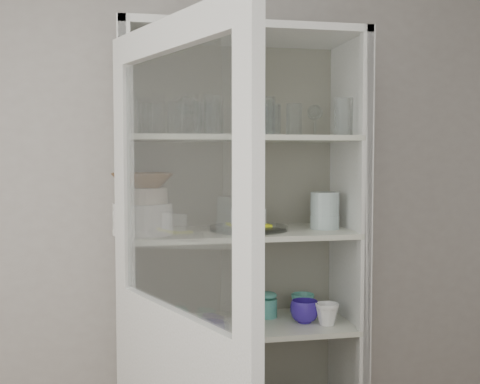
{
  "coord_description": "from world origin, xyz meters",
  "views": [
    {
      "loc": [
        -0.29,
        -1.22,
        1.58
      ],
      "look_at": [
        0.2,
        1.27,
        1.42
      ],
      "focal_mm": 45.0,
      "sensor_mm": 36.0,
      "label": 1
    }
  ],
  "objects_px": {
    "goblet_0": "(187,114)",
    "yellow_trivet": "(249,225)",
    "plate_stack_back": "(144,217)",
    "mug_teal": "(303,304)",
    "mug_blue": "(304,311)",
    "white_canister": "(143,312)",
    "white_ramekin": "(249,216)",
    "teal_jar": "(268,306)",
    "goblet_1": "(239,119)",
    "goblet_2": "(261,119)",
    "cream_bowl": "(143,195)",
    "terracotta_bowl": "(143,180)",
    "pantry_cabinet": "(237,301)",
    "measuring_cups": "(212,325)",
    "glass_platter": "(249,228)",
    "grey_bowl_stack": "(325,211)",
    "mug_white": "(327,314)",
    "goblet_3": "(315,120)",
    "cupboard_door": "(176,380)",
    "plate_stack_front": "(143,219)"
  },
  "relations": [
    {
      "from": "goblet_3",
      "to": "terracotta_bowl",
      "type": "relative_size",
      "value": 0.65
    },
    {
      "from": "glass_platter",
      "to": "grey_bowl_stack",
      "type": "distance_m",
      "value": 0.34
    },
    {
      "from": "mug_white",
      "to": "measuring_cups",
      "type": "xyz_separation_m",
      "value": [
        -0.49,
        0.03,
        -0.03
      ]
    },
    {
      "from": "plate_stack_front",
      "to": "white_canister",
      "type": "height_order",
      "value": "plate_stack_front"
    },
    {
      "from": "goblet_1",
      "to": "goblet_2",
      "type": "distance_m",
      "value": 0.1
    },
    {
      "from": "pantry_cabinet",
      "to": "goblet_2",
      "type": "height_order",
      "value": "pantry_cabinet"
    },
    {
      "from": "mug_blue",
      "to": "white_canister",
      "type": "height_order",
      "value": "white_canister"
    },
    {
      "from": "goblet_2",
      "to": "terracotta_bowl",
      "type": "distance_m",
      "value": 0.6
    },
    {
      "from": "white_ramekin",
      "to": "plate_stack_back",
      "type": "bearing_deg",
      "value": 167.22
    },
    {
      "from": "goblet_2",
      "to": "terracotta_bowl",
      "type": "height_order",
      "value": "goblet_2"
    },
    {
      "from": "yellow_trivet",
      "to": "white_ramekin",
      "type": "height_order",
      "value": "white_ramekin"
    },
    {
      "from": "mug_teal",
      "to": "teal_jar",
      "type": "xyz_separation_m",
      "value": [
        -0.16,
        -0.01,
        0.0
      ]
    },
    {
      "from": "pantry_cabinet",
      "to": "plate_stack_front",
      "type": "distance_m",
      "value": 0.57
    },
    {
      "from": "goblet_3",
      "to": "white_canister",
      "type": "distance_m",
      "value": 1.14
    },
    {
      "from": "terracotta_bowl",
      "to": "white_ramekin",
      "type": "height_order",
      "value": "terracotta_bowl"
    },
    {
      "from": "pantry_cabinet",
      "to": "teal_jar",
      "type": "relative_size",
      "value": 21.14
    },
    {
      "from": "plate_stack_front",
      "to": "terracotta_bowl",
      "type": "bearing_deg",
      "value": 180.0
    },
    {
      "from": "goblet_1",
      "to": "goblet_2",
      "type": "relative_size",
      "value": 1.01
    },
    {
      "from": "goblet_0",
      "to": "yellow_trivet",
      "type": "bearing_deg",
      "value": -17.62
    },
    {
      "from": "pantry_cabinet",
      "to": "white_ramekin",
      "type": "bearing_deg",
      "value": -64.88
    },
    {
      "from": "goblet_0",
      "to": "grey_bowl_stack",
      "type": "height_order",
      "value": "goblet_0"
    },
    {
      "from": "terracotta_bowl",
      "to": "measuring_cups",
      "type": "bearing_deg",
      "value": -7.12
    },
    {
      "from": "goblet_2",
      "to": "cream_bowl",
      "type": "distance_m",
      "value": 0.63
    },
    {
      "from": "yellow_trivet",
      "to": "mug_blue",
      "type": "xyz_separation_m",
      "value": [
        0.24,
        -0.04,
        -0.38
      ]
    },
    {
      "from": "mug_white",
      "to": "white_canister",
      "type": "distance_m",
      "value": 0.78
    },
    {
      "from": "mug_blue",
      "to": "teal_jar",
      "type": "bearing_deg",
      "value": 130.41
    },
    {
      "from": "goblet_1",
      "to": "measuring_cups",
      "type": "distance_m",
      "value": 0.9
    },
    {
      "from": "plate_stack_front",
      "to": "mug_white",
      "type": "relative_size",
      "value": 2.39
    },
    {
      "from": "plate_stack_front",
      "to": "grey_bowl_stack",
      "type": "height_order",
      "value": "grey_bowl_stack"
    },
    {
      "from": "pantry_cabinet",
      "to": "mug_teal",
      "type": "distance_m",
      "value": 0.3
    },
    {
      "from": "cupboard_door",
      "to": "plate_stack_back",
      "type": "relative_size",
      "value": 10.27
    },
    {
      "from": "cream_bowl",
      "to": "white_ramekin",
      "type": "bearing_deg",
      "value": 4.41
    },
    {
      "from": "goblet_2",
      "to": "grey_bowl_stack",
      "type": "bearing_deg",
      "value": -24.55
    },
    {
      "from": "plate_stack_front",
      "to": "cream_bowl",
      "type": "bearing_deg",
      "value": 0.0
    },
    {
      "from": "yellow_trivet",
      "to": "mug_teal",
      "type": "distance_m",
      "value": 0.47
    },
    {
      "from": "mug_blue",
      "to": "mug_white",
      "type": "height_order",
      "value": "mug_blue"
    },
    {
      "from": "goblet_1",
      "to": "goblet_3",
      "type": "xyz_separation_m",
      "value": [
        0.35,
        0.01,
        0.0
      ]
    },
    {
      "from": "goblet_3",
      "to": "plate_stack_back",
      "type": "relative_size",
      "value": 0.83
    },
    {
      "from": "plate_stack_back",
      "to": "mug_teal",
      "type": "bearing_deg",
      "value": -1.68
    },
    {
      "from": "goblet_3",
      "to": "measuring_cups",
      "type": "distance_m",
      "value": 1.02
    },
    {
      "from": "goblet_1",
      "to": "plate_stack_back",
      "type": "xyz_separation_m",
      "value": [
        -0.42,
        -0.03,
        -0.42
      ]
    },
    {
      "from": "plate_stack_back",
      "to": "teal_jar",
      "type": "relative_size",
      "value": 1.96
    },
    {
      "from": "goblet_2",
      "to": "measuring_cups",
      "type": "xyz_separation_m",
      "value": [
        -0.25,
        -0.18,
        -0.86
      ]
    },
    {
      "from": "measuring_cups",
      "to": "white_canister",
      "type": "bearing_deg",
      "value": 158.49
    },
    {
      "from": "cupboard_door",
      "to": "white_canister",
      "type": "distance_m",
      "value": 0.68
    },
    {
      "from": "goblet_3",
      "to": "terracotta_bowl",
      "type": "height_order",
      "value": "goblet_3"
    },
    {
      "from": "cream_bowl",
      "to": "terracotta_bowl",
      "type": "height_order",
      "value": "terracotta_bowl"
    },
    {
      "from": "pantry_cabinet",
      "to": "mug_white",
      "type": "bearing_deg",
      "value": -25.65
    },
    {
      "from": "mug_white",
      "to": "terracotta_bowl",
      "type": "bearing_deg",
      "value": -175.19
    },
    {
      "from": "goblet_2",
      "to": "measuring_cups",
      "type": "distance_m",
      "value": 0.91
    }
  ]
}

